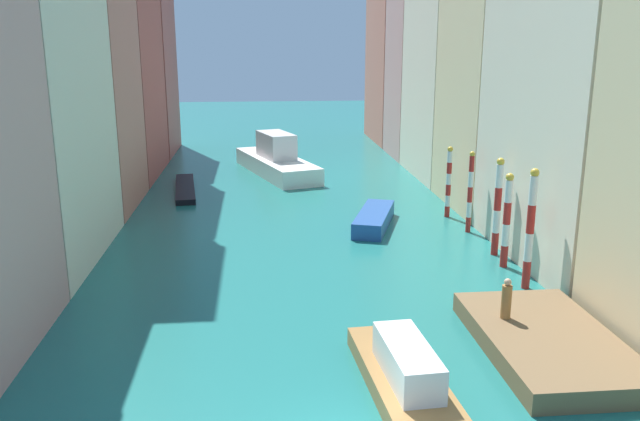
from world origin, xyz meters
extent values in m
plane|color=#1E6B66|center=(0.00, 24.50, 0.00)|extent=(154.00, 154.00, 0.00)
cube|color=beige|center=(-13.75, 16.93, 6.72)|extent=(7.44, 11.30, 13.44)
cube|color=#C6705B|center=(-13.75, 27.25, 11.00)|extent=(7.44, 8.94, 21.99)
cube|color=#B25147|center=(-13.75, 37.56, 9.90)|extent=(7.44, 11.18, 19.81)
cube|color=#B25147|center=(-13.75, 48.22, 7.88)|extent=(7.44, 9.01, 15.76)
cube|color=beige|center=(13.75, 14.48, 6.77)|extent=(7.44, 11.94, 13.53)
cube|color=beige|center=(13.75, 25.09, 10.23)|extent=(7.44, 9.00, 20.45)
cube|color=beige|center=(13.75, 34.98, 8.99)|extent=(7.44, 10.40, 17.98)
cube|color=tan|center=(13.75, 44.17, 10.33)|extent=(7.44, 7.52, 20.67)
cube|color=#C6705B|center=(13.75, 53.82, 9.36)|extent=(7.44, 11.08, 18.72)
cube|color=brown|center=(7.56, 4.93, 0.36)|extent=(4.33, 7.65, 0.72)
cylinder|color=olive|center=(6.53, 6.23, 1.34)|extent=(0.36, 0.36, 1.24)
sphere|color=tan|center=(6.53, 6.23, 2.10)|extent=(0.26, 0.26, 0.26)
cylinder|color=red|center=(9.20, 10.75, 0.62)|extent=(0.34, 0.34, 1.24)
cylinder|color=white|center=(9.20, 10.75, 1.86)|extent=(0.34, 0.34, 1.24)
cylinder|color=red|center=(9.20, 10.75, 3.09)|extent=(0.34, 0.34, 1.24)
cylinder|color=white|center=(9.20, 10.75, 4.33)|extent=(0.34, 0.34, 1.24)
sphere|color=gold|center=(9.20, 10.75, 5.09)|extent=(0.37, 0.37, 0.37)
cylinder|color=red|center=(9.27, 13.53, 0.52)|extent=(0.34, 0.34, 1.05)
cylinder|color=white|center=(9.27, 13.53, 1.57)|extent=(0.34, 0.34, 1.05)
cylinder|color=red|center=(9.27, 13.53, 2.62)|extent=(0.34, 0.34, 1.05)
cylinder|color=white|center=(9.27, 13.53, 3.66)|extent=(0.34, 0.34, 1.05)
sphere|color=gold|center=(9.27, 13.53, 4.32)|extent=(0.38, 0.38, 0.38)
cylinder|color=red|center=(9.48, 15.31, 0.57)|extent=(0.35, 0.35, 1.14)
cylinder|color=white|center=(9.48, 15.31, 1.72)|extent=(0.35, 0.35, 1.14)
cylinder|color=red|center=(9.48, 15.31, 2.86)|extent=(0.35, 0.35, 1.14)
cylinder|color=white|center=(9.48, 15.31, 4.00)|extent=(0.35, 0.35, 1.14)
sphere|color=gold|center=(9.48, 15.31, 4.71)|extent=(0.38, 0.38, 0.38)
cylinder|color=red|center=(9.40, 19.30, 0.43)|extent=(0.27, 0.27, 0.86)
cylinder|color=white|center=(9.40, 19.30, 1.29)|extent=(0.27, 0.27, 0.86)
cylinder|color=red|center=(9.40, 19.30, 2.15)|extent=(0.27, 0.27, 0.86)
cylinder|color=white|center=(9.40, 19.30, 3.01)|extent=(0.27, 0.27, 0.86)
cylinder|color=red|center=(9.40, 19.30, 3.87)|extent=(0.27, 0.27, 0.86)
sphere|color=gold|center=(9.40, 19.30, 4.41)|extent=(0.30, 0.30, 0.30)
cylinder|color=red|center=(9.16, 22.56, 0.34)|extent=(0.30, 0.30, 0.67)
cylinder|color=white|center=(9.16, 22.56, 1.01)|extent=(0.30, 0.30, 0.67)
cylinder|color=red|center=(9.16, 22.56, 1.68)|extent=(0.30, 0.30, 0.67)
cylinder|color=white|center=(9.16, 22.56, 2.35)|extent=(0.30, 0.30, 0.67)
cylinder|color=red|center=(9.16, 22.56, 3.02)|extent=(0.30, 0.30, 0.67)
cylinder|color=white|center=(9.16, 22.56, 3.69)|extent=(0.30, 0.30, 0.67)
sphere|color=gold|center=(9.16, 22.56, 4.15)|extent=(0.33, 0.33, 0.33)
cube|color=white|center=(-0.75, 36.79, 0.66)|extent=(6.68, 12.26, 1.32)
cube|color=silver|center=(-0.75, 36.79, 2.31)|extent=(3.21, 4.66, 1.98)
cube|color=black|center=(-7.42, 31.16, 0.19)|extent=(2.26, 8.77, 0.38)
cube|color=#234C93|center=(4.37, 20.90, 0.45)|extent=(3.42, 6.16, 0.89)
cube|color=olive|center=(2.11, 2.57, 0.31)|extent=(2.59, 7.49, 0.62)
cube|color=silver|center=(2.11, 2.57, 1.15)|extent=(1.50, 3.59, 1.06)
camera|label=1|loc=(-2.14, -14.62, 10.36)|focal=36.49mm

